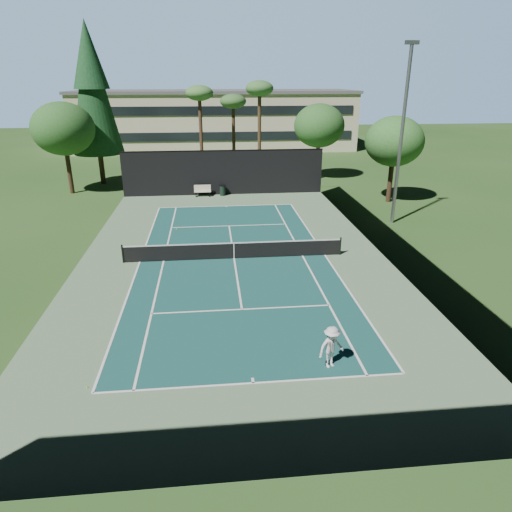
{
  "coord_description": "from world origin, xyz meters",
  "views": [
    {
      "loc": [
        -1.24,
        -25.05,
        9.99
      ],
      "look_at": [
        1.0,
        -3.0,
        1.3
      ],
      "focal_mm": 32.0,
      "sensor_mm": 36.0,
      "label": 1
    }
  ],
  "objects_px": {
    "tennis_ball_a": "(87,387)",
    "trash_bin": "(223,190)",
    "tennis_ball_c": "(258,242)",
    "player": "(331,347)",
    "park_bench": "(202,190)",
    "tennis_ball_b": "(214,244)",
    "tennis_net": "(234,250)",
    "tennis_ball_d": "(177,229)"
  },
  "relations": [
    {
      "from": "tennis_ball_a",
      "to": "trash_bin",
      "type": "distance_m",
      "value": 27.74
    },
    {
      "from": "trash_bin",
      "to": "park_bench",
      "type": "bearing_deg",
      "value": -176.65
    },
    {
      "from": "tennis_net",
      "to": "park_bench",
      "type": "height_order",
      "value": "tennis_net"
    },
    {
      "from": "player",
      "to": "tennis_ball_b",
      "type": "distance_m",
      "value": 14.43
    },
    {
      "from": "tennis_ball_a",
      "to": "park_bench",
      "type": "height_order",
      "value": "park_bench"
    },
    {
      "from": "tennis_ball_c",
      "to": "park_bench",
      "type": "distance_m",
      "value": 13.28
    },
    {
      "from": "tennis_ball_a",
      "to": "trash_bin",
      "type": "relative_size",
      "value": 0.06
    },
    {
      "from": "player",
      "to": "tennis_ball_a",
      "type": "height_order",
      "value": "player"
    },
    {
      "from": "tennis_ball_b",
      "to": "park_bench",
      "type": "relative_size",
      "value": 0.04
    },
    {
      "from": "tennis_ball_b",
      "to": "trash_bin",
      "type": "distance_m",
      "value": 12.98
    },
    {
      "from": "tennis_ball_b",
      "to": "park_bench",
      "type": "height_order",
      "value": "park_bench"
    },
    {
      "from": "tennis_ball_a",
      "to": "tennis_ball_c",
      "type": "distance_m",
      "value": 16.13
    },
    {
      "from": "tennis_ball_a",
      "to": "park_bench",
      "type": "relative_size",
      "value": 0.04
    },
    {
      "from": "tennis_net",
      "to": "park_bench",
      "type": "relative_size",
      "value": 8.6
    },
    {
      "from": "tennis_ball_b",
      "to": "park_bench",
      "type": "bearing_deg",
      "value": 93.7
    },
    {
      "from": "tennis_ball_a",
      "to": "tennis_ball_c",
      "type": "xyz_separation_m",
      "value": [
        7.44,
        14.31,
        0.0
      ]
    },
    {
      "from": "tennis_ball_d",
      "to": "trash_bin",
      "type": "height_order",
      "value": "trash_bin"
    },
    {
      "from": "trash_bin",
      "to": "tennis_ball_d",
      "type": "bearing_deg",
      "value": -110.33
    },
    {
      "from": "tennis_net",
      "to": "tennis_ball_d",
      "type": "relative_size",
      "value": 169.02
    },
    {
      "from": "tennis_net",
      "to": "tennis_ball_c",
      "type": "xyz_separation_m",
      "value": [
        1.71,
        2.76,
        -0.53
      ]
    },
    {
      "from": "tennis_ball_c",
      "to": "park_bench",
      "type": "bearing_deg",
      "value": 106.05
    },
    {
      "from": "tennis_ball_b",
      "to": "tennis_ball_c",
      "type": "height_order",
      "value": "tennis_ball_b"
    },
    {
      "from": "player",
      "to": "tennis_ball_c",
      "type": "distance_m",
      "value": 13.98
    },
    {
      "from": "tennis_ball_c",
      "to": "tennis_ball_b",
      "type": "bearing_deg",
      "value": -178.36
    },
    {
      "from": "tennis_ball_a",
      "to": "trash_bin",
      "type": "height_order",
      "value": "trash_bin"
    },
    {
      "from": "tennis_ball_d",
      "to": "tennis_net",
      "type": "bearing_deg",
      "value": -58.13
    },
    {
      "from": "tennis_ball_b",
      "to": "park_bench",
      "type": "distance_m",
      "value": 12.87
    },
    {
      "from": "tennis_net",
      "to": "tennis_ball_a",
      "type": "xyz_separation_m",
      "value": [
        -5.73,
        -11.55,
        -0.53
      ]
    },
    {
      "from": "park_bench",
      "to": "tennis_ball_a",
      "type": "bearing_deg",
      "value": -97.94
    },
    {
      "from": "tennis_ball_a",
      "to": "trash_bin",
      "type": "xyz_separation_m",
      "value": [
        5.59,
        27.17,
        0.45
      ]
    },
    {
      "from": "trash_bin",
      "to": "tennis_ball_c",
      "type": "bearing_deg",
      "value": -81.78
    },
    {
      "from": "tennis_ball_b",
      "to": "player",
      "type": "bearing_deg",
      "value": -73.62
    },
    {
      "from": "tennis_ball_a",
      "to": "park_bench",
      "type": "xyz_separation_m",
      "value": [
        3.78,
        27.06,
        0.52
      ]
    },
    {
      "from": "tennis_ball_a",
      "to": "tennis_ball_c",
      "type": "relative_size",
      "value": 0.98
    },
    {
      "from": "tennis_net",
      "to": "tennis_ball_a",
      "type": "height_order",
      "value": "tennis_net"
    },
    {
      "from": "tennis_ball_a",
      "to": "tennis_ball_d",
      "type": "distance_m",
      "value": 17.65
    },
    {
      "from": "player",
      "to": "tennis_net",
      "type": "bearing_deg",
      "value": 82.65
    },
    {
      "from": "tennis_ball_b",
      "to": "trash_bin",
      "type": "xyz_separation_m",
      "value": [
        0.98,
        12.94,
        0.45
      ]
    },
    {
      "from": "tennis_ball_b",
      "to": "tennis_ball_c",
      "type": "bearing_deg",
      "value": 1.64
    },
    {
      "from": "player",
      "to": "tennis_ball_d",
      "type": "relative_size",
      "value": 21.63
    },
    {
      "from": "player",
      "to": "park_bench",
      "type": "distance_m",
      "value": 27.1
    },
    {
      "from": "tennis_net",
      "to": "tennis_ball_a",
      "type": "bearing_deg",
      "value": -116.39
    }
  ]
}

